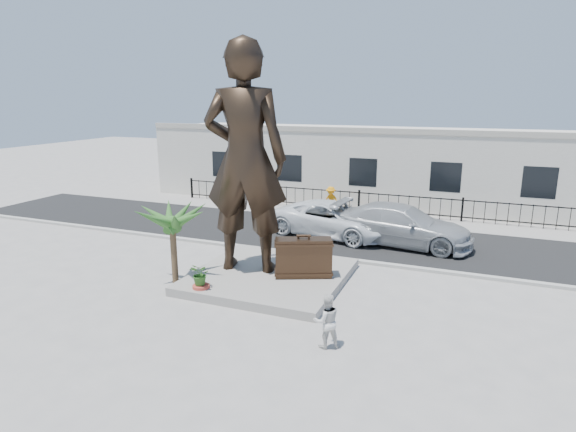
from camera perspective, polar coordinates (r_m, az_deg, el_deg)
name	(u,v)px	position (r m, az deg, el deg)	size (l,w,h in m)	color
ground	(265,298)	(15.93, -2.70, -9.69)	(100.00, 100.00, 0.00)	#9E9991
street	(335,234)	(23.02, 5.54, -2.19)	(40.00, 7.00, 0.01)	black
curb	(311,255)	(19.82, 2.69, -4.67)	(40.00, 0.25, 0.12)	#A5A399
far_sidewalk	(355,216)	(26.76, 7.95, 0.05)	(40.00, 2.50, 0.02)	#9E9991
plinth	(270,276)	(17.33, -2.16, -7.14)	(5.20, 5.20, 0.30)	gray
fence	(359,202)	(27.39, 8.40, 1.62)	(22.00, 0.10, 1.20)	black
building	(375,165)	(31.15, 10.33, 6.02)	(28.00, 7.00, 4.40)	silver
statue	(245,159)	(16.79, -5.10, 6.77)	(2.92, 1.91, 8.00)	black
suitcase	(303,258)	(16.69, 1.84, -4.95)	(1.93, 0.61, 1.36)	#342216
tourist	(327,321)	(12.80, 4.61, -12.30)	(0.71, 0.56, 1.47)	silver
car_white	(333,219)	(22.62, 5.33, -0.37)	(2.65, 5.74, 1.60)	white
car_silver	(402,225)	(21.74, 13.32, -1.06)	(2.47, 6.08, 1.76)	#A4A7A8
worker	(331,200)	(26.83, 5.08, 1.87)	(0.99, 0.57, 1.54)	orange
palm_tree	(176,282)	(17.65, -13.16, -7.64)	(1.80, 1.80, 3.20)	#2B5A20
planter	(201,291)	(16.21, -10.24, -8.71)	(0.56, 0.56, 0.40)	#B53D30
shrub	(200,274)	(16.00, -10.33, -6.82)	(0.67, 0.58, 0.74)	#2B5A1D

